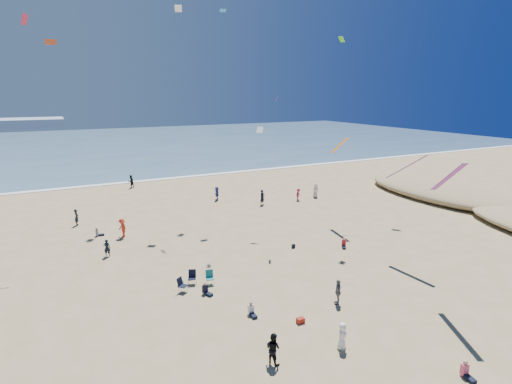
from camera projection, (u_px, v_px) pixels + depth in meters
name	position (u px, v px, depth m)	size (l,w,h in m)	color
ground	(291.00, 346.00, 21.02)	(220.00, 220.00, 0.00)	tan
ocean	(96.00, 145.00, 103.15)	(220.00, 100.00, 0.06)	#476B84
surf_line	(132.00, 182.00, 59.91)	(220.00, 1.20, 0.08)	white
standing_flyers	(206.00, 219.00, 39.54)	(37.41, 43.58, 1.86)	black
seated_group	(253.00, 276.00, 28.19)	(19.72, 28.94, 0.84)	silver
chair_cluster	(195.00, 280.00, 27.40)	(2.78, 1.62, 1.00)	black
white_tote	(181.00, 283.00, 27.67)	(0.35, 0.20, 0.40)	white
black_backpack	(191.00, 276.00, 28.65)	(0.30, 0.22, 0.38)	black
cooler	(300.00, 320.00, 23.16)	(0.45, 0.30, 0.30)	#A22317
navy_bag	(293.00, 246.00, 34.40)	(0.28, 0.18, 0.34)	black
kites_aloft	(289.00, 76.00, 33.15)	(48.12, 37.18, 27.37)	#FC69CD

